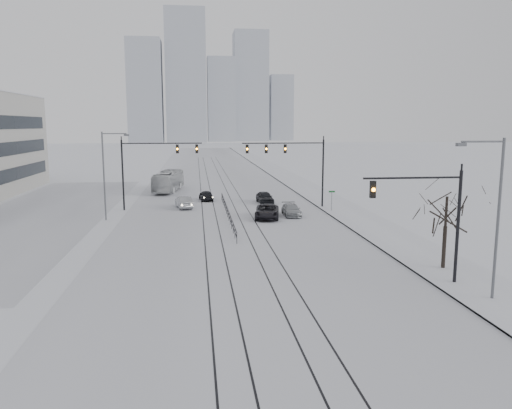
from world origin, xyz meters
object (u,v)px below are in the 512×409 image
sedan_sb_inner (206,195)px  sedan_nb_far (265,197)px  traffic_mast_near (433,212)px  sedan_nb_right (291,210)px  bare_tree (447,204)px  box_truck (168,181)px  sedan_sb_outer (184,202)px  sedan_nb_front (267,212)px

sedan_sb_inner → sedan_nb_far: sedan_nb_far is taller
traffic_mast_near → sedan_nb_right: (-3.92, 24.18, -3.94)m
sedan_nb_right → sedan_nb_far: sedan_nb_far is taller
bare_tree → sedan_nb_right: 22.43m
bare_tree → sedan_nb_far: bare_tree is taller
sedan_nb_right → box_truck: box_truck is taller
bare_tree → sedan_sb_outer: size_ratio=1.43×
sedan_sb_inner → box_truck: box_truck is taller
sedan_nb_right → sedan_sb_inner: bearing=127.5°
box_truck → sedan_nb_right: bearing=132.7°
traffic_mast_near → sedan_sb_inner: 38.62m
sedan_sb_outer → sedan_nb_far: bearing=-175.9°
sedan_sb_inner → sedan_nb_right: 14.97m
bare_tree → sedan_nb_front: (-9.14, 19.93, -3.77)m
sedan_sb_inner → sedan_nb_front: (6.06, -13.30, 0.07)m
traffic_mast_near → sedan_nb_front: size_ratio=1.34×
bare_tree → box_truck: (-20.49, 42.81, -3.00)m
bare_tree → sedan_nb_front: 22.25m
sedan_nb_front → sedan_nb_far: (1.18, 10.28, -0.01)m
sedan_sb_inner → sedan_nb_front: sedan_nb_front is taller
traffic_mast_near → sedan_sb_outer: traffic_mast_near is taller
sedan_nb_front → bare_tree: bearing=-55.7°
sedan_nb_far → box_truck: box_truck is taller
bare_tree → sedan_sb_inner: size_ratio=1.58×
bare_tree → sedan_nb_far: size_ratio=1.45×
sedan_nb_right → box_truck: size_ratio=0.40×
sedan_sb_outer → sedan_nb_front: 11.62m
sedan_sb_inner → sedan_sb_outer: (-2.73, -5.69, 0.05)m
traffic_mast_near → sedan_nb_right: 24.81m
bare_tree → sedan_nb_right: bearing=106.6°
sedan_nb_right → bare_tree: bearing=-72.2°
sedan_sb_outer → sedan_nb_right: (11.60, -6.36, -0.08)m
traffic_mast_near → sedan_sb_inner: (-12.79, 36.23, -3.91)m
sedan_sb_inner → sedan_nb_right: sedan_sb_inner is taller
sedan_nb_far → box_truck: bearing=130.1°
sedan_sb_outer → sedan_nb_far: 10.32m
traffic_mast_near → box_truck: traffic_mast_near is taller
sedan_nb_front → sedan_nb_right: 3.08m
sedan_sb_inner → box_truck: bearing=-67.8°
traffic_mast_near → sedan_nb_front: 24.21m
sedan_nb_front → box_truck: bearing=126.0°
sedan_sb_outer → sedan_nb_front: (8.79, -7.61, 0.02)m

